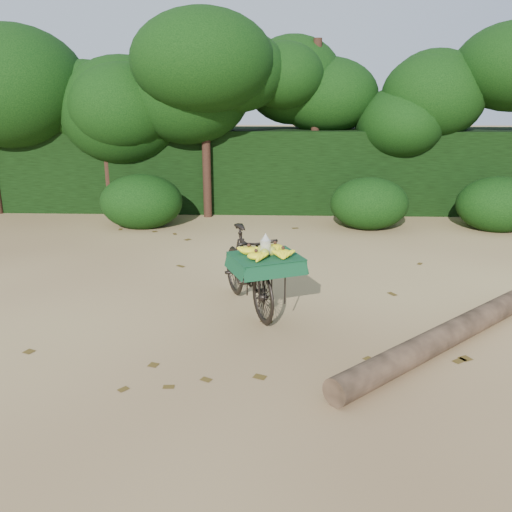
{
  "coord_description": "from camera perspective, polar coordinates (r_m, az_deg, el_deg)",
  "views": [
    {
      "loc": [
        -0.31,
        -6.21,
        2.58
      ],
      "look_at": [
        -0.54,
        -0.31,
        0.8
      ],
      "focal_mm": 38.0,
      "sensor_mm": 36.0,
      "label": 1
    }
  ],
  "objects": [
    {
      "name": "vendor_bicycle",
      "position": [
        6.6,
        -0.81,
        -1.36
      ],
      "size": [
        1.23,
        1.85,
        1.03
      ],
      "rotation": [
        0.0,
        0.0,
        0.4
      ],
      "color": "black",
      "rests_on": "ground"
    },
    {
      "name": "tree_row",
      "position": [
        11.73,
        0.58,
        13.99
      ],
      "size": [
        14.5,
        2.0,
        4.0
      ],
      "primitive_type": null,
      "color": "black",
      "rests_on": "ground"
    },
    {
      "name": "leaf_litter",
      "position": [
        7.34,
        4.52,
        -3.79
      ],
      "size": [
        7.0,
        7.3,
        0.01
      ],
      "primitive_type": null,
      "color": "#4B3914",
      "rests_on": "ground"
    },
    {
      "name": "ground",
      "position": [
        6.73,
        4.72,
        -5.78
      ],
      "size": [
        80.0,
        80.0,
        0.0
      ],
      "primitive_type": "plane",
      "color": "tan",
      "rests_on": "ground"
    },
    {
      "name": "bush_clumps",
      "position": [
        10.76,
        6.53,
        5.29
      ],
      "size": [
        8.8,
        1.7,
        0.9
      ],
      "primitive_type": null,
      "color": "black",
      "rests_on": "ground"
    },
    {
      "name": "hedge_backdrop",
      "position": [
        12.63,
        3.66,
        9.14
      ],
      "size": [
        26.0,
        1.8,
        1.8
      ],
      "primitive_type": "cube",
      "color": "black",
      "rests_on": "ground"
    },
    {
      "name": "fallen_log",
      "position": [
        6.15,
        19.8,
        -7.71
      ],
      "size": [
        2.89,
        2.68,
        0.27
      ],
      "primitive_type": "cylinder",
      "rotation": [
        1.57,
        0.0,
        -0.83
      ],
      "color": "brown",
      "rests_on": "ground"
    }
  ]
}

